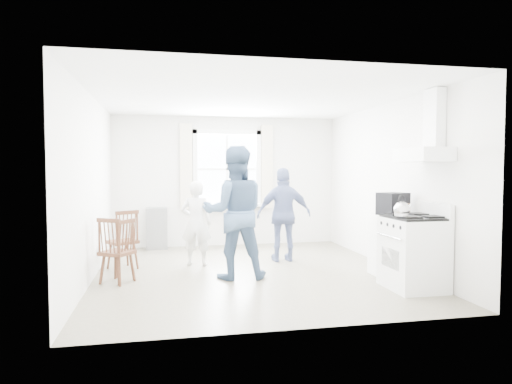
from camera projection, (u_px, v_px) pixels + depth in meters
name	position (u px, v px, depth m)	size (l,w,h in m)	color
room_shell	(250.00, 186.00, 6.81)	(4.62, 5.12, 2.64)	#79705D
window_assembly	(227.00, 173.00, 9.20)	(1.88, 0.24, 1.70)	white
range_hood	(427.00, 142.00, 5.87)	(0.45, 0.76, 0.94)	white
shelf_unit	(157.00, 228.00, 8.86)	(0.40, 0.30, 0.80)	gray
gas_stove	(414.00, 252.00, 5.91)	(0.68, 0.76, 1.12)	white
kettle	(402.00, 210.00, 5.73)	(0.20, 0.20, 0.28)	silver
low_cabinet	(392.00, 245.00, 6.61)	(0.50, 0.55, 0.90)	white
stereo_stack	(393.00, 204.00, 6.49)	(0.44, 0.41, 0.32)	black
cardboard_box	(398.00, 209.00, 6.45)	(0.27, 0.20, 0.18)	olive
windsor_chair_a	(125.00, 233.00, 7.00)	(0.53, 0.53, 0.93)	#452516
windsor_chair_b	(112.00, 244.00, 6.13)	(0.53, 0.52, 0.91)	#452516
windsor_chair_c	(123.00, 244.00, 6.24)	(0.50, 0.51, 0.88)	#452516
person_left	(196.00, 223.00, 7.33)	(0.50, 0.50, 1.37)	white
person_mid	(235.00, 212.00, 6.47)	(0.91, 0.91, 1.88)	#466082
person_right	(284.00, 215.00, 7.67)	(0.92, 0.92, 1.58)	navy
potted_plant	(249.00, 197.00, 9.22)	(0.16, 0.16, 0.29)	#317039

